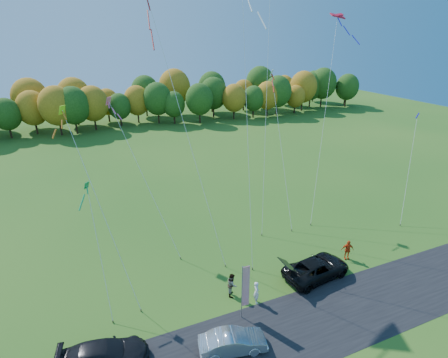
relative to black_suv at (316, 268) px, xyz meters
name	(u,v)px	position (x,y,z in m)	size (l,w,h in m)	color
ground	(255,294)	(-5.39, 0.06, -0.78)	(160.00, 160.00, 0.00)	#215817
asphalt_strip	(284,333)	(-5.39, -3.94, -0.77)	(90.00, 6.00, 0.01)	black
tree_line	(132,126)	(-5.39, 55.06, -0.78)	(116.00, 12.00, 10.00)	#1E4711
black_suv	(316,268)	(0.00, 0.00, 0.00)	(2.59, 5.61, 1.56)	black
silver_sedan	(233,342)	(-9.03, -3.84, -0.10)	(1.45, 4.15, 1.37)	silver
dark_truck_a	(104,355)	(-16.33, -1.79, -0.04)	(2.08, 5.12, 1.48)	black
person_tailgate_a	(256,292)	(-5.74, -0.67, 0.09)	(0.63, 0.42, 1.74)	white
person_tailgate_b	(232,284)	(-7.03, 0.71, 0.14)	(0.89, 0.70, 1.84)	gray
person_east	(347,250)	(3.89, 0.92, 0.12)	(1.05, 0.44, 1.80)	#D74414
feather_flag	(245,286)	(-7.16, -1.60, 1.81)	(0.56, 0.08, 4.23)	#999999
kite_delta_blue	(185,127)	(-7.81, 8.40, 10.28)	(4.78, 9.80, 22.78)	#4C3F33
kite_parafoil_orange	(268,45)	(1.91, 12.57, 16.16)	(7.49, 11.63, 34.20)	#4C3F33
kite_delta_red	(247,121)	(-3.04, 6.77, 10.67)	(3.55, 8.79, 23.23)	#4C3F33
kite_parafoil_rainbow	(325,116)	(8.21, 11.08, 9.18)	(9.21, 9.11, 20.34)	#4C3F33
kite_diamond_yellow	(102,212)	(-15.06, 4.41, 6.01)	(3.44, 6.04, 13.93)	#4C3F33
kite_diamond_green	(98,245)	(-15.67, 3.90, 3.83)	(0.88, 5.18, 8.77)	#4C3F33
kite_diamond_white	(281,149)	(2.64, 10.28, 6.55)	(1.74, 7.91, 14.93)	#4C3F33
kite_diamond_pink	(144,178)	(-11.10, 10.51, 5.55)	(4.23, 8.74, 13.16)	#4C3F33
kite_diamond_blue_low	(409,169)	(14.95, 5.24, 4.30)	(4.98, 4.68, 10.57)	#4C3F33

